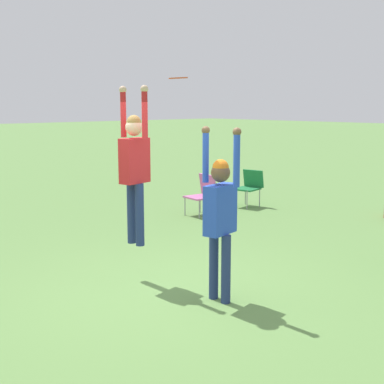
{
  "coord_description": "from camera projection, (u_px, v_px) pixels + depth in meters",
  "views": [
    {
      "loc": [
        5.28,
        -4.45,
        2.48
      ],
      "look_at": [
        0.05,
        0.37,
        1.3
      ],
      "focal_mm": 50.0,
      "sensor_mm": 36.0,
      "label": 1
    }
  ],
  "objects": [
    {
      "name": "person_defending",
      "position": [
        220.0,
        210.0,
        6.62
      ],
      "size": [
        0.63,
        0.51,
        2.2
      ],
      "rotation": [
        0.0,
        0.0,
        -1.37
      ],
      "color": "navy",
      "rests_on": "ground_plane"
    },
    {
      "name": "person_jumping",
      "position": [
        135.0,
        161.0,
        7.35
      ],
      "size": [
        0.59,
        0.47,
        2.2
      ],
      "rotation": [
        0.0,
        0.0,
        1.77
      ],
      "color": "navy",
      "rests_on": "ground_plane"
    },
    {
      "name": "ground_plane",
      "position": [
        169.0,
        289.0,
        7.21
      ],
      "size": [
        120.0,
        120.0,
        0.0
      ],
      "primitive_type": "plane",
      "color": "#608C47"
    },
    {
      "name": "camping_chair_0",
      "position": [
        249.0,
        185.0,
        12.97
      ],
      "size": [
        0.62,
        0.66,
        0.89
      ],
      "rotation": [
        0.0,
        0.0,
        3.31
      ],
      "color": "gray",
      "rests_on": "ground_plane"
    },
    {
      "name": "frisbee",
      "position": [
        178.0,
        78.0,
        6.67
      ],
      "size": [
        0.24,
        0.24,
        0.03
      ],
      "color": "#E04C23"
    },
    {
      "name": "camping_chair_1",
      "position": [
        203.0,
        192.0,
        11.97
      ],
      "size": [
        0.61,
        0.66,
        0.91
      ],
      "rotation": [
        0.0,
        0.0,
        3.02
      ],
      "color": "gray",
      "rests_on": "ground_plane"
    }
  ]
}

